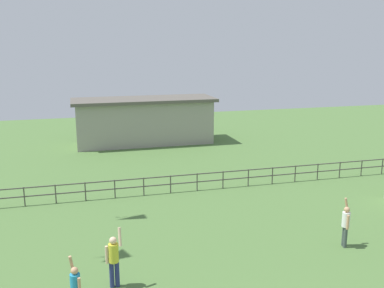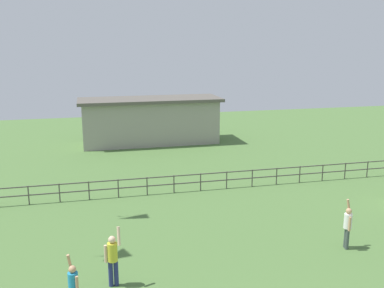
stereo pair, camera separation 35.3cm
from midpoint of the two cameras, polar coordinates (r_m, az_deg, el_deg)
person_0 at (r=14.44m, az=-11.00°, el=-14.52°), size 0.52×0.34×2.03m
person_1 at (r=13.34m, az=-15.87°, el=-17.78°), size 0.32×0.47×1.83m
person_2 at (r=17.73m, az=19.08°, el=-9.86°), size 0.35×0.49×1.91m
waterfront_railing at (r=22.78m, az=-2.79°, el=-4.92°), size 36.00×0.06×0.95m
pavilion_building at (r=34.05m, az=-6.60°, el=3.08°), size 10.97×3.90×3.55m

